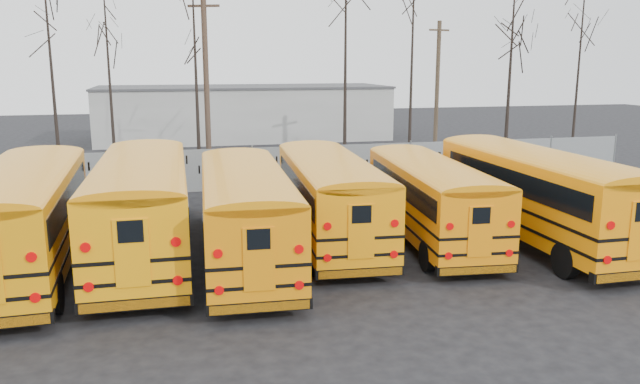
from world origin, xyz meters
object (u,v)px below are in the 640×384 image
object	(u,v)px
bus_a	(25,209)
utility_pole_right	(437,88)
bus_c	(245,206)
bus_f	(534,187)
utility_pole_left	(206,84)
bus_b	(143,199)
bus_d	(329,190)
bus_e	(429,192)

from	to	relation	value
bus_a	utility_pole_right	size ratio (longest dim) A/B	1.35
bus_c	bus_f	xyz separation A→B (m)	(9.74, 0.03, 0.11)
utility_pole_left	bus_a	bearing A→B (deg)	-91.57
bus_b	bus_f	bearing A→B (deg)	-4.15
bus_d	utility_pole_left	bearing A→B (deg)	106.50
bus_b	bus_f	size ratio (longest dim) A/B	1.02
bus_a	bus_e	bearing A→B (deg)	-0.37
bus_e	bus_f	xyz separation A→B (m)	(3.39, -0.94, 0.21)
bus_c	utility_pole_right	bearing A→B (deg)	55.11
bus_a	bus_d	size ratio (longest dim) A/B	1.06
bus_f	utility_pole_left	world-z (taller)	utility_pole_left
bus_f	utility_pole_left	bearing A→B (deg)	122.51
bus_c	bus_e	bearing A→B (deg)	11.64
bus_b	bus_d	world-z (taller)	bus_b
bus_f	bus_c	bearing A→B (deg)	-179.62
bus_e	bus_f	world-z (taller)	bus_f
bus_c	bus_d	world-z (taller)	bus_c
bus_a	utility_pole_right	world-z (taller)	utility_pole_right
bus_c	bus_b	bearing A→B (deg)	162.19
bus_d	utility_pole_left	xyz separation A→B (m)	(-3.10, 13.81, 3.10)
bus_a	bus_e	size ratio (longest dim) A/B	1.11
bus_c	bus_d	distance (m)	3.49
bus_a	bus_e	distance (m)	12.57
bus_f	utility_pole_left	size ratio (longest dim) A/B	1.21
utility_pole_right	bus_f	bearing A→B (deg)	-119.10
bus_a	bus_c	xyz separation A→B (m)	(6.21, -0.66, -0.10)
bus_b	utility_pole_right	distance (m)	24.69
bus_f	bus_a	bearing A→B (deg)	177.93
bus_a	bus_b	size ratio (longest dim) A/B	0.99
bus_b	utility_pole_left	distance (m)	14.97
bus_a	bus_d	bearing A→B (deg)	4.65
bus_d	bus_b	bearing A→B (deg)	-170.72
bus_b	bus_e	world-z (taller)	bus_b
bus_a	bus_c	size ratio (longest dim) A/B	1.06
utility_pole_right	utility_pole_left	bearing A→B (deg)	176.76
bus_f	utility_pole_right	bearing A→B (deg)	76.05
utility_pole_left	bus_f	bearing A→B (deg)	-36.72
utility_pole_right	bus_b	bearing A→B (deg)	-149.95
bus_d	bus_f	xyz separation A→B (m)	(6.70, -1.67, 0.12)
bus_b	utility_pole_left	xyz separation A→B (m)	(2.92, 14.38, 2.95)
bus_b	bus_e	xyz separation A→B (m)	(9.33, -0.16, -0.24)
bus_b	utility_pole_right	size ratio (longest dim) A/B	1.37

